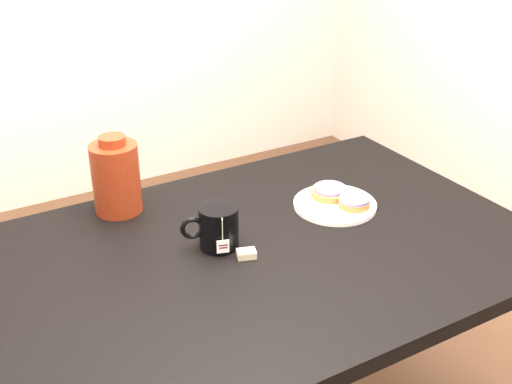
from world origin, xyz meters
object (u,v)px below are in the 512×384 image
plate (335,204)px  bagel_back (330,192)px  bagel_package (116,177)px  teabag_pouch (246,254)px  mug (218,227)px  bagel_front (354,202)px  table (254,278)px

plate → bagel_back: bagel_back is taller
bagel_package → bagel_back: bearing=-24.3°
bagel_back → teabag_pouch: bearing=-157.9°
bagel_back → bagel_package: 0.58m
plate → mug: 0.37m
bagel_package → mug: bearing=-64.1°
plate → bagel_front: 0.06m
plate → bagel_back: size_ratio=1.55×
plate → teabag_pouch: bearing=-163.4°
mug → bagel_package: (-0.15, 0.30, 0.04)m
bagel_back → bagel_package: size_ratio=0.68×
table → teabag_pouch: (-0.03, -0.02, 0.09)m
bagel_front → bagel_package: 0.64m
bagel_back → bagel_front: bearing=-77.0°
table → bagel_back: size_ratio=9.56×
bagel_back → bagel_front: 0.09m
plate → bagel_package: bearing=151.6°
bagel_package → plate: bearing=-28.4°
bagel_back → bagel_package: bearing=155.7°
table → bagel_package: size_ratio=6.53×
plate → table: bearing=-165.4°
mug → table: bearing=-21.9°
mug → teabag_pouch: size_ratio=3.38×
plate → mug: (-0.37, -0.02, 0.05)m
mug → plate: bearing=20.9°
table → bagel_front: bagel_front is taller
bagel_back → bagel_front: (0.02, -0.08, 0.00)m
bagel_front → teabag_pouch: size_ratio=2.67×
plate → bagel_package: bagel_package is taller
table → teabag_pouch: teabag_pouch is taller
bagel_back → teabag_pouch: 0.37m
table → plate: plate is taller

